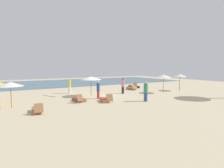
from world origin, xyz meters
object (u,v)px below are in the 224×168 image
lounger_4 (79,100)px  umbrella_4 (180,75)px  lounger_3 (131,86)px  person_0 (69,86)px  umbrella_0 (10,84)px  person_2 (98,90)px  person_1 (146,91)px  lounger_0 (105,100)px  surfboard (50,96)px  lounger_1 (131,88)px  umbrella_2 (91,78)px  umbrella_3 (164,76)px  person_3 (123,86)px  dog (138,87)px  lounger_2 (37,110)px

lounger_4 → umbrella_4: bearing=1.4°
lounger_3 → person_0: size_ratio=0.99×
umbrella_0 → person_2: umbrella_0 is taller
person_1 → umbrella_4: bearing=20.8°
lounger_0 → surfboard: lounger_0 is taller
lounger_4 → surfboard: (-1.72, 4.49, -0.14)m
lounger_1 → person_1: 8.14m
umbrella_2 → surfboard: 4.88m
lounger_0 → person_0: bearing=101.7°
umbrella_3 → person_2: umbrella_3 is taller
person_0 → person_1: 9.33m
lounger_3 → person_3: person_3 is taller
umbrella_3 → person_1: 6.07m
lounger_1 → dog: lounger_1 is taller
lounger_0 → umbrella_0: bearing=168.6°
person_0 → person_3: person_3 is taller
umbrella_2 → lounger_4: umbrella_2 is taller
lounger_2 → person_0: 8.63m
person_1 → dog: 9.92m
surfboard → umbrella_4: bearing=-14.9°
person_1 → person_0: bearing=120.0°
person_0 → person_2: size_ratio=1.03×
umbrella_2 → umbrella_3: size_ratio=0.98×
umbrella_2 → surfboard: (-3.81, 2.40, -1.89)m
person_1 → dog: (5.62, 8.13, -0.76)m
lounger_3 → person_1: size_ratio=0.96×
umbrella_4 → dog: (-2.99, 4.86, -1.84)m
person_0 → lounger_4: bearing=-97.1°
umbrella_2 → person_1: 6.07m
umbrella_2 → person_2: 2.00m
umbrella_3 → lounger_0: (-8.56, -1.21, -1.85)m
lounger_1 → surfboard: 10.71m
umbrella_4 → person_2: bearing=179.7°
lounger_0 → surfboard: size_ratio=0.73×
umbrella_2 → lounger_2: (-5.91, -4.31, -1.76)m
umbrella_4 → surfboard: 16.30m
umbrella_0 → lounger_4: umbrella_0 is taller
umbrella_2 → lounger_0: size_ratio=1.25×
lounger_2 → umbrella_0: bearing=121.9°
person_2 → person_1: bearing=-46.4°
lounger_2 → person_1: (9.12, -0.73, 0.75)m
umbrella_0 → lounger_4: bearing=-2.0°
lounger_2 → dog: size_ratio=2.55×
surfboard → person_0: bearing=15.1°
dog → lounger_3: bearing=94.3°
lounger_4 → umbrella_0: bearing=178.0°
lounger_1 → person_0: (-8.35, 0.85, 0.73)m
umbrella_2 → lounger_2: umbrella_2 is taller
person_0 → surfboard: person_0 is taller
umbrella_4 → dog: umbrella_4 is taller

